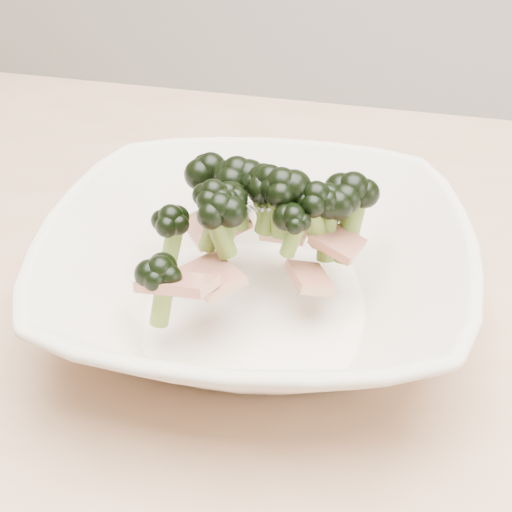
% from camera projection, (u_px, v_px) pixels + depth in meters
% --- Properties ---
extents(dining_table, '(1.20, 0.80, 0.75)m').
position_uv_depth(dining_table, '(395.00, 409.00, 0.59)').
color(dining_table, tan).
rests_on(dining_table, ground).
extents(broccoli_dish, '(0.34, 0.34, 0.11)m').
position_uv_depth(broccoli_dish, '(256.00, 263.00, 0.52)').
color(broccoli_dish, beige).
rests_on(broccoli_dish, dining_table).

